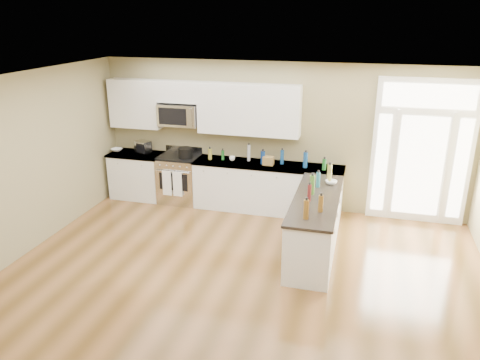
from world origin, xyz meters
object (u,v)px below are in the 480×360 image
object	(u,v)px
kitchen_range	(180,179)
stockpot	(185,152)
peninsula_cabinet	(315,227)
toaster_oven	(143,147)

from	to	relation	value
kitchen_range	stockpot	bearing A→B (deg)	-18.51
kitchen_range	stockpot	size ratio (longest dim) A/B	3.88
peninsula_cabinet	stockpot	distance (m)	3.11
kitchen_range	toaster_oven	size ratio (longest dim) A/B	3.81
stockpot	toaster_oven	xyz separation A→B (m)	(-0.97, 0.14, 0.00)
kitchen_range	toaster_oven	bearing A→B (deg)	174.14
kitchen_range	peninsula_cabinet	bearing A→B (deg)	-26.69
toaster_oven	peninsula_cabinet	bearing A→B (deg)	-3.21
peninsula_cabinet	kitchen_range	distance (m)	3.22
stockpot	toaster_oven	bearing A→B (deg)	171.90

